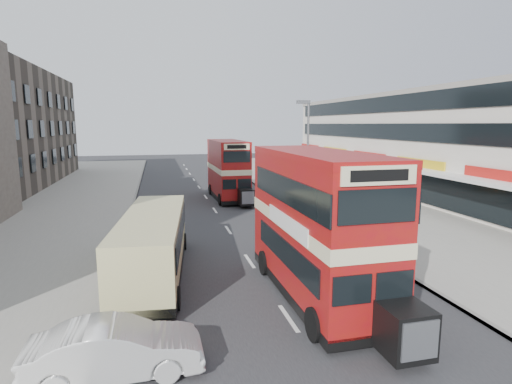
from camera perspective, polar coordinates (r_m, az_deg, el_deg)
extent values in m
plane|color=#28282B|center=(12.82, 7.47, -20.84)|extent=(160.00, 160.00, 0.00)
cube|color=#28282B|center=(31.25, -5.72, -2.55)|extent=(12.00, 90.00, 0.01)
cube|color=gray|center=(34.90, 14.20, -1.42)|extent=(12.00, 90.00, 0.15)
cube|color=gray|center=(31.97, -27.58, -3.19)|extent=(12.00, 90.00, 0.15)
cube|color=gray|center=(31.04, -16.96, -2.87)|extent=(0.20, 90.00, 0.16)
cube|color=gray|center=(32.60, 4.96, -1.91)|extent=(0.20, 90.00, 0.16)
cube|color=beige|center=(40.34, 23.29, 5.87)|extent=(8.00, 46.00, 9.00)
cube|color=black|center=(38.32, 18.15, 1.66)|extent=(0.10, 44.00, 2.40)
cube|color=gray|center=(40.39, 23.72, 12.38)|extent=(8.20, 46.20, 0.40)
cube|color=white|center=(37.73, 17.15, 3.73)|extent=(1.80, 44.00, 0.20)
cylinder|color=slate|center=(30.36, 7.16, 4.70)|extent=(0.16, 0.16, 8.00)
cube|color=slate|center=(30.16, 6.59, 12.29)|extent=(1.00, 0.20, 0.25)
cube|color=black|center=(16.17, 8.12, -12.77)|extent=(2.71, 8.36, 0.36)
cube|color=maroon|center=(15.75, 8.23, -8.56)|extent=(2.69, 8.36, 2.29)
cube|color=beige|center=(15.40, 8.34, -3.94)|extent=(2.73, 8.40, 0.47)
cube|color=maroon|center=(15.16, 8.46, 0.66)|extent=(2.69, 8.36, 2.19)
cube|color=maroon|center=(15.03, 8.56, 5.10)|extent=(2.71, 8.38, 0.26)
cube|color=black|center=(12.38, 19.95, -17.59)|extent=(1.26, 1.26, 1.35)
cube|color=black|center=(36.06, -3.89, -0.39)|extent=(2.56, 7.75, 0.34)
cube|color=maroon|center=(35.88, -3.91, 1.43)|extent=(2.54, 7.75, 2.12)
cube|color=beige|center=(35.74, -3.94, 3.35)|extent=(2.58, 7.79, 0.43)
cube|color=maroon|center=(35.63, -3.96, 5.20)|extent=(2.54, 7.75, 2.02)
cube|color=maroon|center=(35.57, -3.98, 6.95)|extent=(2.56, 7.77, 0.24)
cube|color=black|center=(31.82, -1.36, -0.71)|extent=(1.17, 1.18, 1.25)
cube|color=black|center=(18.53, -13.93, -10.00)|extent=(3.28, 9.57, 0.38)
cube|color=#C3BC7E|center=(18.21, -14.07, -6.79)|extent=(3.26, 9.57, 2.44)
imported|color=silver|center=(11.85, -18.84, -19.96)|extent=(4.43, 1.59, 1.45)
imported|color=maroon|center=(27.74, 7.18, -2.57)|extent=(5.24, 2.58, 1.46)
imported|color=#B96D12|center=(33.75, 1.46, -0.55)|extent=(4.66, 2.53, 1.24)
imported|color=gray|center=(28.86, 11.21, -1.54)|extent=(0.81, 0.77, 1.82)
imported|color=gray|center=(41.57, 5.19, 2.00)|extent=(1.23, 1.00, 1.96)
imported|color=gray|center=(31.46, 1.12, -1.55)|extent=(0.67, 1.83, 0.95)
imported|color=black|center=(31.32, 1.13, -0.18)|extent=(0.66, 0.44, 1.78)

